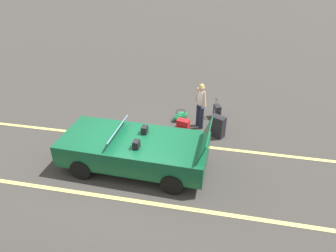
{
  "coord_description": "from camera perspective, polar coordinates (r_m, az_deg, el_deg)",
  "views": [
    {
      "loc": [
        -2.25,
        6.46,
        5.52
      ],
      "look_at": [
        -0.73,
        -1.18,
        0.75
      ],
      "focal_mm": 31.57,
      "sensor_mm": 36.0,
      "label": 1
    }
  ],
  "objects": [
    {
      "name": "convertible_car",
      "position": [
        8.49,
        -7.75,
        -4.32
      ],
      "size": [
        4.22,
        1.94,
        1.52
      ],
      "rotation": [
        0.0,
        0.0,
        -0.03
      ],
      "color": "#0F4C2D",
      "rests_on": "ground_plane"
    },
    {
      "name": "suitcase_large_black",
      "position": [
        9.98,
        9.56,
        -0.07
      ],
      "size": [
        0.56,
        0.48,
        1.01
      ],
      "rotation": [
        0.0,
        0.0,
        4.2
      ],
      "color": "black",
      "rests_on": "ground_plane"
    },
    {
      "name": "duffel_bag",
      "position": [
        10.88,
        2.44,
        1.94
      ],
      "size": [
        0.63,
        0.69,
        0.34
      ],
      "rotation": [
        0.0,
        0.0,
        4.05
      ],
      "color": "#19723F",
      "rests_on": "ground_plane"
    },
    {
      "name": "lot_line_mid",
      "position": [
        7.85,
        -9.15,
        -13.71
      ],
      "size": [
        18.0,
        0.12,
        0.01
      ],
      "primitive_type": "cube",
      "color": "#EAE066",
      "rests_on": "ground_plane"
    },
    {
      "name": "suitcase_small_carryon",
      "position": [
        11.12,
        9.43,
        2.78
      ],
      "size": [
        0.31,
        0.39,
        0.77
      ],
      "rotation": [
        0.0,
        0.0,
        3.53
      ],
      "color": "black",
      "rests_on": "ground_plane"
    },
    {
      "name": "ground_plane",
      "position": [
        8.79,
        -6.25,
        -7.63
      ],
      "size": [
        80.0,
        80.0,
        0.0
      ],
      "primitive_type": "plane",
      "color": "#383533"
    },
    {
      "name": "lot_line_near",
      "position": [
        9.82,
        -4.01,
        -2.78
      ],
      "size": [
        18.0,
        0.12,
        0.01
      ],
      "primitive_type": "cube",
      "color": "#EAE066",
      "rests_on": "ground_plane"
    },
    {
      "name": "suitcase_medium_bright",
      "position": [
        9.88,
        2.91,
        -0.4
      ],
      "size": [
        0.44,
        0.34,
        0.62
      ],
      "rotation": [
        0.0,
        0.0,
        1.34
      ],
      "color": "red",
      "rests_on": "ground_plane"
    },
    {
      "name": "traveler_person",
      "position": [
        10.12,
        6.32,
        4.33
      ],
      "size": [
        0.46,
        0.52,
        1.65
      ],
      "rotation": [
        0.0,
        0.0,
        0.7
      ],
      "color": "#1E2338",
      "rests_on": "ground_plane"
    }
  ]
}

